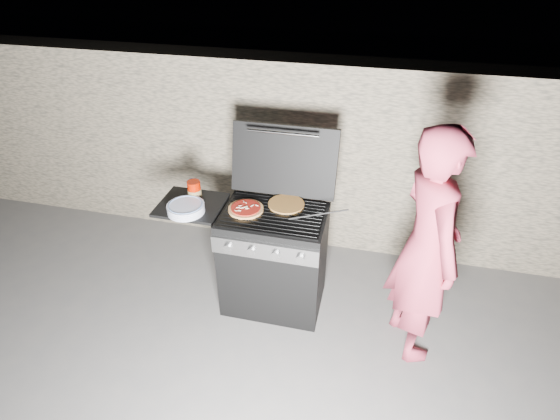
% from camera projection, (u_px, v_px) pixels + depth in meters
% --- Properties ---
extents(ground, '(50.00, 50.00, 0.00)m').
position_uv_depth(ground, '(274.00, 300.00, 3.80)').
color(ground, '#615D59').
extents(stone_wall, '(8.00, 0.35, 1.80)m').
position_uv_depth(stone_wall, '(300.00, 154.00, 4.16)').
color(stone_wall, gray).
rests_on(stone_wall, ground).
extents(gas_grill, '(1.34, 0.79, 0.91)m').
position_uv_depth(gas_grill, '(245.00, 255.00, 3.60)').
color(gas_grill, black).
rests_on(gas_grill, ground).
extents(pizza_topped, '(0.34, 0.34, 0.03)m').
position_uv_depth(pizza_topped, '(246.00, 208.00, 3.33)').
color(pizza_topped, tan).
rests_on(pizza_topped, gas_grill).
extents(pizza_plain, '(0.30, 0.30, 0.02)m').
position_uv_depth(pizza_plain, '(286.00, 204.00, 3.39)').
color(pizza_plain, gold).
rests_on(pizza_plain, gas_grill).
extents(sauce_jar, '(0.11, 0.11, 0.16)m').
position_uv_depth(sauce_jar, '(194.00, 190.00, 3.44)').
color(sauce_jar, '#971300').
rests_on(sauce_jar, gas_grill).
extents(blue_carton, '(0.08, 0.06, 0.15)m').
position_uv_depth(blue_carton, '(194.00, 188.00, 3.48)').
color(blue_carton, '#1A2899').
rests_on(blue_carton, gas_grill).
extents(plate_stack, '(0.32, 0.32, 0.07)m').
position_uv_depth(plate_stack, '(186.00, 208.00, 3.31)').
color(plate_stack, silver).
rests_on(plate_stack, gas_grill).
extents(person, '(0.64, 0.77, 1.80)m').
position_uv_depth(person, '(426.00, 249.00, 2.96)').
color(person, '#AF354A').
rests_on(person, ground).
extents(tongs, '(0.43, 0.12, 0.09)m').
position_uv_depth(tongs, '(319.00, 214.00, 3.21)').
color(tongs, black).
rests_on(tongs, gas_grill).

